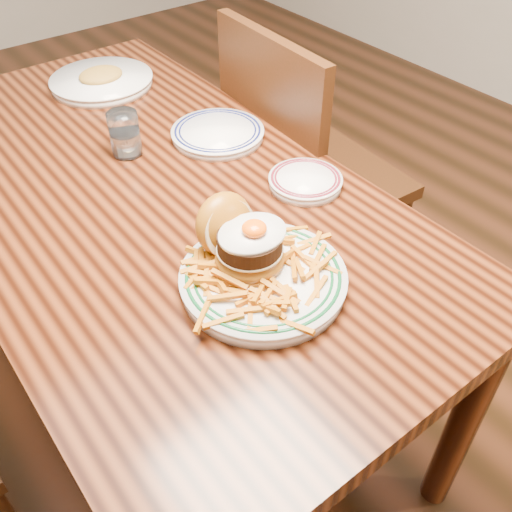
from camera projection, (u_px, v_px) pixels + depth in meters
floor at (175, 380)px, 1.82m from camera, size 6.00×6.00×0.00m
table at (148, 215)px, 1.37m from camera, size 0.85×1.60×0.75m
chair_right at (303, 174)px, 1.76m from camera, size 0.48×0.48×0.98m
main_plate at (257, 265)px, 1.05m from camera, size 0.31×0.32×0.15m
side_plate at (305, 181)px, 1.30m from camera, size 0.17×0.17×0.03m
rear_plate at (218, 133)px, 1.47m from camera, size 0.24×0.24×0.03m
water_glass at (125, 136)px, 1.39m from camera, size 0.07×0.07×0.11m
far_plate at (102, 80)px, 1.69m from camera, size 0.30×0.30×0.05m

